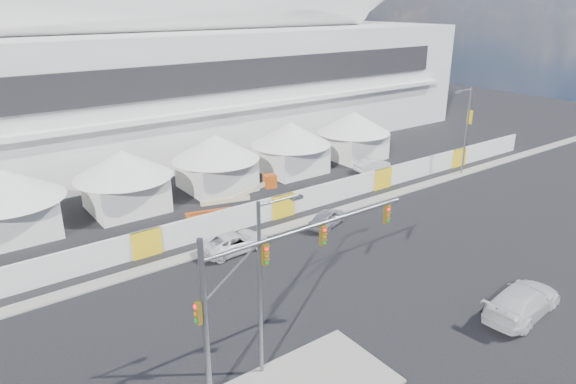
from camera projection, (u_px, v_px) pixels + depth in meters
ground at (345, 321)px, 29.42m from camera, size 160.00×160.00×0.00m
far_curb at (411, 189)px, 49.94m from camera, size 80.00×1.20×0.12m
stadium at (170, 69)px, 62.25m from camera, size 80.00×24.80×21.98m
tent_row at (172, 166)px, 46.70m from camera, size 53.40×8.40×5.40m
hoarding_fence at (282, 206)px, 43.34m from camera, size 70.00×0.25×2.00m
scaffold_tower at (409, 78)px, 80.02m from camera, size 4.40×4.40×12.00m
sedan_silver at (328, 218)px, 41.69m from camera, size 3.05×4.47×1.41m
pickup_curb at (235, 242)px, 37.49m from camera, size 2.46×5.19×1.43m
pickup_near at (522, 301)px, 29.82m from camera, size 3.14×6.41×1.79m
lot_car_a at (372, 165)px, 55.16m from camera, size 1.72×4.25×1.37m
traffic_mast at (253, 295)px, 23.26m from camera, size 12.15×0.79×8.12m
streetlight_median at (264, 277)px, 23.63m from camera, size 2.48×0.25×8.98m
streetlight_curb at (466, 125)px, 52.42m from camera, size 2.71×0.61×9.16m
boom_lift at (218, 213)px, 41.79m from camera, size 7.77×2.64×3.83m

